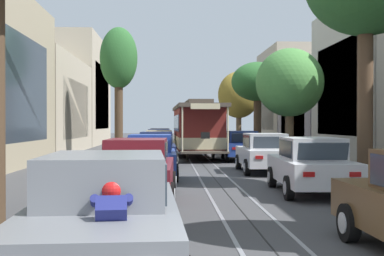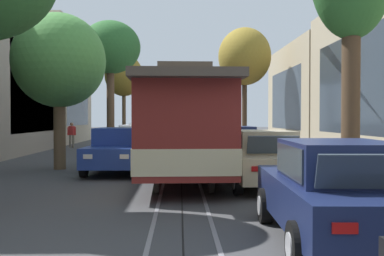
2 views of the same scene
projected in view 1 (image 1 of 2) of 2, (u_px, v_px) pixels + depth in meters
The scene contains 20 objects.
ground_plane at pixel (202, 163), 25.14m from camera, with size 160.00×160.00×0.00m, color #424244.
trolley_track_rails at pixel (198, 158), 28.46m from camera, with size 1.14×61.23×0.01m.
building_facade_left at pixel (11, 86), 27.91m from camera, with size 5.63×52.93×9.91m.
building_facade_right at pixel (381, 85), 28.88m from camera, with size 5.76×52.93×9.29m.
parked_car_grey_near_left at pixel (104, 217), 6.37m from camera, with size 2.12×4.41×1.58m.
parked_car_maroon_second_left at pixel (137, 170), 12.88m from camera, with size 2.08×4.39×1.58m.
parked_car_blue_mid_left at pixel (150, 156), 18.16m from camera, with size 2.02×4.37×1.58m.
parked_car_navy_fourth_left at pixel (156, 148), 23.95m from camera, with size 2.03×4.37×1.58m.
parked_car_beige_fifth_left at pixel (159, 143), 30.35m from camera, with size 2.09×4.40×1.58m.
parked_car_navy_sixth_left at pixel (159, 140), 36.07m from camera, with size 2.10×4.41×1.58m.
parked_car_black_far_left at pixel (160, 138), 41.59m from camera, with size 2.10×4.40×1.58m.
parked_car_white_second_right at pixel (311, 165), 14.26m from camera, with size 2.12×4.41×1.58m.
parked_car_white_mid_right at pixel (264, 153), 20.38m from camera, with size 2.04×4.38×1.58m.
parked_car_blue_fourth_right at pixel (241, 146), 27.01m from camera, with size 2.08×4.40×1.58m.
street_tree_kerb_left_second at pixel (119, 62), 30.36m from camera, with size 2.26×1.81×7.79m.
street_tree_kerb_right_mid at pixel (289, 83), 25.97m from camera, with size 3.45×3.77×5.85m.
street_tree_kerb_right_fourth at pixel (257, 83), 33.82m from camera, with size 3.51×2.96×6.11m.
street_tree_kerb_right_far at pixel (239, 95), 44.24m from camera, with size 3.66×3.01×6.55m.
cable_car_trolley at pixel (197, 129), 29.33m from camera, with size 2.81×9.17×3.28m.
motorcycle_with_rider at pixel (112, 247), 5.42m from camera, with size 0.61×1.99×1.37m.
Camera 1 is at (-1.63, -3.78, 1.97)m, focal length 47.23 mm.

